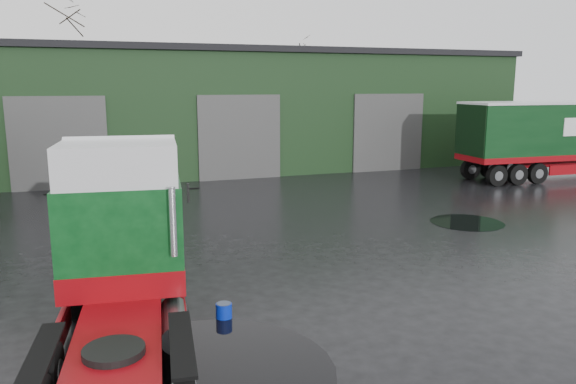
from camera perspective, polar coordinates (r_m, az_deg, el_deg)
The scene contains 9 objects.
ground at distance 13.63m, azimuth 2.19°, elevation -8.36°, with size 100.00×100.00×0.00m, color black.
warehouse at distance 32.68m, azimuth -7.70°, elevation 8.47°, with size 32.40×12.40×6.30m.
hero_tractor at distance 9.36m, azimuth -16.99°, elevation -6.57°, with size 2.40×5.67×3.52m, color #0B4318, non-canonical shape.
lorry_right at distance 30.35m, azimuth 26.51°, elevation 4.79°, with size 2.45×14.18×3.73m, color silver, non-canonical shape.
wash_bucket at distance 11.25m, azimuth -6.53°, elevation -11.90°, with size 0.31×0.31×0.29m, color #0824B9.
tree_back_a at distance 41.95m, azimuth -21.66°, elevation 10.51°, with size 4.40×4.40×9.50m, color black, non-canonical shape.
tree_back_b at distance 44.48m, azimuth -0.21°, elevation 9.95°, with size 4.40×4.40×7.50m, color black, non-canonical shape.
puddle_0 at distance 9.41m, azimuth -8.21°, elevation -17.72°, with size 4.12×4.12×0.01m, color black.
puddle_1 at distance 19.46m, azimuth 17.73°, elevation -2.96°, with size 2.38×2.38×0.01m, color black.
Camera 1 is at (-4.81, -11.94, 4.50)m, focal length 35.00 mm.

